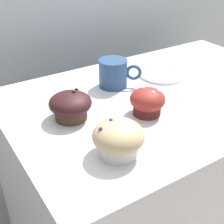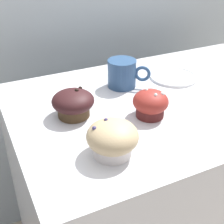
# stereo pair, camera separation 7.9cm
# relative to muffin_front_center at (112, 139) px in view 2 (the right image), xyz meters

# --- Properties ---
(wall_back) EXTENTS (3.20, 0.10, 1.80)m
(wall_back) POSITION_rel_muffin_front_center_xyz_m (0.30, 0.78, -0.04)
(wall_back) COLOR #A8B2B7
(wall_back) RESTS_ON ground
(display_counter) EXTENTS (1.00, 0.64, 0.90)m
(display_counter) POSITION_rel_muffin_front_center_xyz_m (0.30, 0.18, -0.49)
(display_counter) COLOR silver
(display_counter) RESTS_ON ground
(muffin_front_center) EXTENTS (0.12, 0.12, 0.09)m
(muffin_front_center) POSITION_rel_muffin_front_center_xyz_m (0.00, 0.00, 0.00)
(muffin_front_center) COLOR silver
(muffin_front_center) RESTS_ON display_counter
(muffin_back_left) EXTENTS (0.10, 0.10, 0.08)m
(muffin_back_left) POSITION_rel_muffin_front_center_xyz_m (0.17, 0.11, -0.00)
(muffin_back_left) COLOR #4C1A19
(muffin_back_left) RESTS_ON display_counter
(muffin_back_right) EXTENTS (0.12, 0.12, 0.08)m
(muffin_back_right) POSITION_rel_muffin_front_center_xyz_m (-0.02, 0.20, -0.00)
(muffin_back_right) COLOR #46311E
(muffin_back_right) RESTS_ON display_counter
(coffee_cup) EXTENTS (0.12, 0.11, 0.09)m
(coffee_cup) POSITION_rel_muffin_front_center_xyz_m (0.19, 0.31, 0.00)
(coffee_cup) COLOR navy
(coffee_cup) RESTS_ON display_counter
(serving_plate) EXTENTS (0.16, 0.16, 0.01)m
(serving_plate) POSITION_rel_muffin_front_center_xyz_m (0.37, 0.29, -0.04)
(serving_plate) COLOR white
(serving_plate) RESTS_ON display_counter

